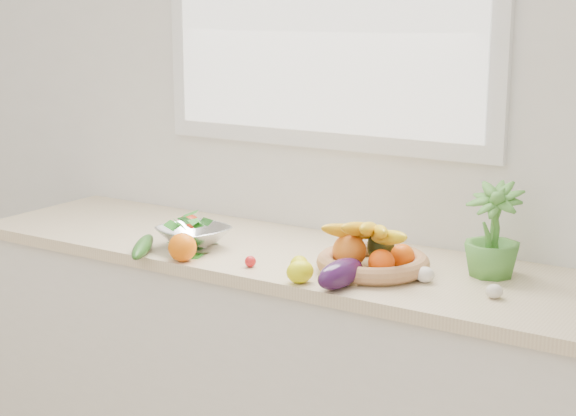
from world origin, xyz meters
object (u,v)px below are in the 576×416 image
Objects in this scene: apple at (189,226)px; potted_herb at (493,233)px; fruit_basket at (372,255)px; cucumber at (143,247)px; colander_with_spinach at (193,230)px; eggplant at (341,274)px.

potted_herb reaches higher than apple.
cucumber is at bearing -162.67° from fruit_basket.
colander_with_spinach is at bearing -166.10° from potted_herb.
eggplant is 0.48× the size of fruit_basket.
cucumber is (-0.00, -0.24, -0.02)m from apple.
colander_with_spinach is at bearing 170.08° from eggplant.
potted_herb is at bearing 7.78° from apple.
cucumber is 1.00× the size of colander_with_spinach.
fruit_basket is at bearing -1.16° from apple.
apple is 0.71m from fruit_basket.
colander_with_spinach reaches higher than cucumber.
colander_with_spinach is (-0.61, 0.11, 0.02)m from eggplant.
colander_with_spinach reaches higher than apple.
apple is at bearing -172.22° from potted_herb.
apple reaches higher than cucumber.
colander_with_spinach is at bearing -172.95° from fruit_basket.
potted_herb reaches higher than cucumber.
cucumber is 0.75m from fruit_basket.
colander_with_spinach is (-0.62, -0.08, 0.01)m from fruit_basket.
potted_herb is at bearing 20.13° from cucumber.
cucumber is at bearing -159.87° from potted_herb.
fruit_basket is 1.58× the size of colander_with_spinach.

